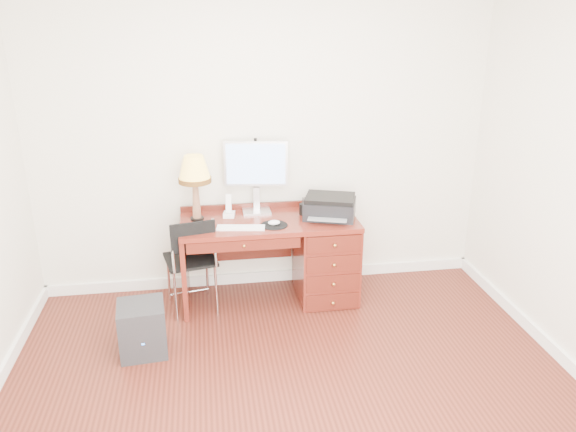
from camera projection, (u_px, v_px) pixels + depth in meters
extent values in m
plane|color=#3E150E|center=(296.00, 398.00, 3.74)|extent=(4.00, 4.00, 0.00)
plane|color=silver|center=(263.00, 141.00, 4.89)|extent=(4.00, 0.00, 4.00)
cube|color=white|center=(266.00, 276.00, 5.33)|extent=(4.00, 0.03, 0.10)
cube|color=white|center=(569.00, 365.00, 4.00)|extent=(0.03, 3.50, 0.10)
cube|color=maroon|center=(269.00, 222.00, 4.78)|extent=(1.50, 0.65, 0.04)
cube|color=maroon|center=(325.00, 258.00, 4.98)|extent=(0.50, 0.61, 0.71)
cube|color=maroon|center=(185.00, 268.00, 4.80)|extent=(0.04, 0.61, 0.71)
cube|color=#551911|center=(239.00, 240.00, 5.11)|extent=(0.96, 0.03, 0.39)
cube|color=#551911|center=(244.00, 245.00, 4.48)|extent=(0.91, 0.03, 0.09)
sphere|color=#BF8C3F|center=(334.00, 275.00, 4.67)|extent=(0.03, 0.03, 0.03)
cube|color=silver|center=(257.00, 211.00, 4.95)|extent=(0.26, 0.21, 0.02)
cube|color=silver|center=(256.00, 198.00, 4.96)|extent=(0.06, 0.04, 0.20)
cube|color=silver|center=(255.00, 164.00, 4.83)|extent=(0.55, 0.12, 0.40)
cube|color=#4C8CF2|center=(256.00, 164.00, 4.81)|extent=(0.50, 0.08, 0.35)
cube|color=white|center=(241.00, 228.00, 4.58)|extent=(0.40, 0.17, 0.01)
cylinder|color=black|center=(274.00, 225.00, 4.65)|extent=(0.23, 0.23, 0.01)
ellipsoid|color=white|center=(274.00, 223.00, 4.64)|extent=(0.10, 0.06, 0.04)
cube|color=black|center=(330.00, 209.00, 4.81)|extent=(0.51, 0.45, 0.15)
cube|color=black|center=(330.00, 198.00, 4.78)|extent=(0.49, 0.43, 0.04)
cylinder|color=black|center=(197.00, 218.00, 4.77)|extent=(0.11, 0.11, 0.02)
cone|color=#956246|center=(196.00, 199.00, 4.71)|extent=(0.07, 0.07, 0.33)
cone|color=#FFD050|center=(194.00, 168.00, 4.62)|extent=(0.27, 0.27, 0.21)
cylinder|color=#593814|center=(195.00, 180.00, 4.66)|extent=(0.27, 0.27, 0.04)
cube|color=white|center=(229.00, 215.00, 4.83)|extent=(0.11, 0.11, 0.04)
cube|color=white|center=(229.00, 204.00, 4.80)|extent=(0.06, 0.07, 0.16)
cylinder|color=black|center=(304.00, 209.00, 4.88)|extent=(0.08, 0.08, 0.10)
cube|color=black|center=(190.00, 259.00, 4.73)|extent=(0.48, 0.48, 0.03)
cube|color=black|center=(188.00, 237.00, 4.45)|extent=(0.36, 0.10, 0.24)
cylinder|color=silver|center=(173.00, 276.00, 4.94)|extent=(0.02, 0.02, 0.45)
cylinder|color=silver|center=(212.00, 273.00, 4.99)|extent=(0.02, 0.02, 0.45)
cylinder|color=silver|center=(171.00, 294.00, 4.62)|extent=(0.02, 0.02, 0.45)
cylinder|color=silver|center=(213.00, 291.00, 4.67)|extent=(0.02, 0.02, 0.45)
cylinder|color=silver|center=(167.00, 248.00, 4.46)|extent=(0.02, 0.02, 0.40)
cylinder|color=silver|center=(210.00, 245.00, 4.50)|extent=(0.02, 0.02, 0.40)
cube|color=black|center=(142.00, 328.00, 4.18)|extent=(0.37, 0.37, 0.39)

